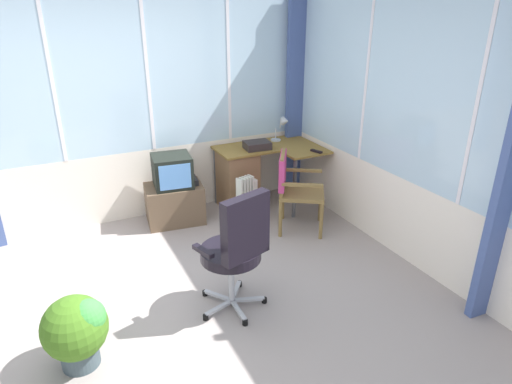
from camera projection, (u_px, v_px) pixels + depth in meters
name	position (u px, v px, depth m)	size (l,w,h in m)	color
ground	(168.00, 320.00, 3.68)	(5.79, 4.96, 0.06)	gray
north_window_panel	(105.00, 106.00, 4.79)	(4.79, 0.07, 2.70)	white
east_window_panel	(412.00, 124.00, 4.12)	(0.07, 3.96, 2.70)	white
curtain_corner	(295.00, 95.00, 5.63)	(0.23, 0.07, 2.60)	#445892
desk	(242.00, 176.00, 5.47)	(1.22, 0.86, 0.76)	olive
desk_lamp	(283.00, 125.00, 5.56)	(0.23, 0.20, 0.32)	#B2B7BC
tv_remote	(316.00, 151.00, 5.22)	(0.04, 0.15, 0.02)	black
paper_tray	(257.00, 145.00, 5.32)	(0.30, 0.23, 0.09)	#2D2524
wooden_armchair	(291.00, 182.00, 4.89)	(0.67, 0.66, 0.89)	olive
office_chair	(237.00, 245.00, 3.52)	(0.63, 0.56, 1.08)	#B7B7BF
tv_on_stand	(174.00, 193.00, 5.12)	(0.69, 0.52, 0.81)	brown
space_heater	(247.00, 200.00, 5.10)	(0.29, 0.23, 0.58)	silver
potted_plant	(77.00, 329.00, 3.08)	(0.45, 0.45, 0.55)	#3C4B52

